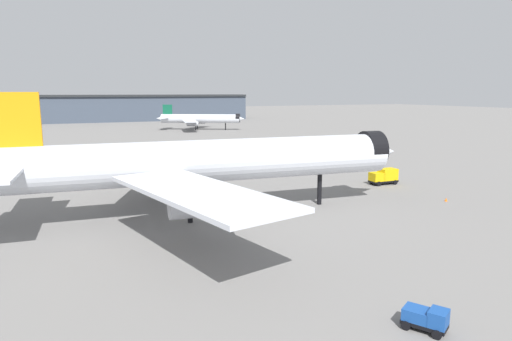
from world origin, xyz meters
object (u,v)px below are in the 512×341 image
at_px(airliner_near_gate, 202,162).
at_px(traffic_cone_near_nose, 446,200).
at_px(airliner_far_taxiway, 200,119).
at_px(baggage_tug_wing, 426,318).
at_px(service_truck_front, 384,176).

height_order(airliner_near_gate, traffic_cone_near_nose, airliner_near_gate).
bearing_deg(airliner_far_taxiway, baggage_tug_wing, -73.83).
height_order(baggage_tug_wing, traffic_cone_near_nose, baggage_tug_wing).
distance_m(baggage_tug_wing, traffic_cone_near_nose, 44.12).
relative_size(airliner_far_taxiway, baggage_tug_wing, 10.79).
relative_size(baggage_tug_wing, traffic_cone_near_nose, 6.09).
relative_size(airliner_near_gate, traffic_cone_near_nose, 111.15).
height_order(airliner_near_gate, airliner_far_taxiway, airliner_near_gate).
xyz_separation_m(airliner_near_gate, service_truck_front, (38.70, 6.11, -6.17)).
xyz_separation_m(airliner_near_gate, airliner_far_taxiway, (45.40, 141.41, -2.58)).
height_order(service_truck_front, traffic_cone_near_nose, service_truck_front).
xyz_separation_m(airliner_far_taxiway, baggage_tug_wing, (-40.29, -179.00, -4.21)).
relative_size(airliner_far_taxiway, service_truck_front, 6.88).
xyz_separation_m(service_truck_front, traffic_cone_near_nose, (-0.02, -15.09, -1.30)).
distance_m(airliner_near_gate, traffic_cone_near_nose, 40.41).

